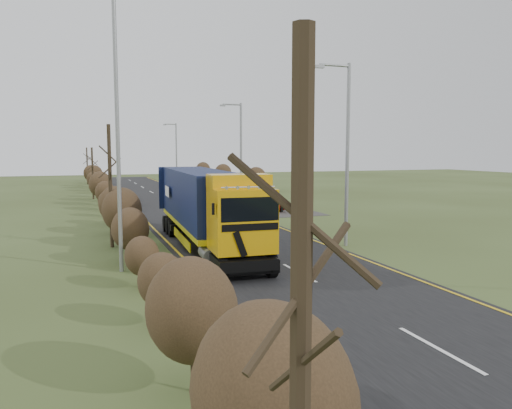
{
  "coord_description": "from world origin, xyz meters",
  "views": [
    {
      "loc": [
        -8.09,
        -21.38,
        4.8
      ],
      "look_at": [
        0.57,
        2.51,
        2.02
      ],
      "focal_mm": 35.0,
      "sensor_mm": 36.0,
      "label": 1
    }
  ],
  "objects_px": {
    "car_red_hatchback": "(267,203)",
    "streetlight_near": "(346,147)",
    "lorry": "(205,204)",
    "car_blue_sedan": "(255,198)",
    "speed_sign": "(252,190)"
  },
  "relations": [
    {
      "from": "car_red_hatchback",
      "to": "streetlight_near",
      "type": "distance_m",
      "value": 15.71
    },
    {
      "from": "car_red_hatchback",
      "to": "streetlight_near",
      "type": "height_order",
      "value": "streetlight_near"
    },
    {
      "from": "lorry",
      "to": "car_blue_sedan",
      "type": "relative_size",
      "value": 3.52
    },
    {
      "from": "streetlight_near",
      "to": "car_blue_sedan",
      "type": "bearing_deg",
      "value": 84.02
    },
    {
      "from": "lorry",
      "to": "speed_sign",
      "type": "relative_size",
      "value": 6.25
    },
    {
      "from": "car_red_hatchback",
      "to": "car_blue_sedan",
      "type": "relative_size",
      "value": 0.94
    },
    {
      "from": "lorry",
      "to": "streetlight_near",
      "type": "relative_size",
      "value": 1.56
    },
    {
      "from": "car_blue_sedan",
      "to": "speed_sign",
      "type": "distance_m",
      "value": 2.99
    },
    {
      "from": "lorry",
      "to": "streetlight_near",
      "type": "height_order",
      "value": "streetlight_near"
    },
    {
      "from": "car_red_hatchback",
      "to": "streetlight_near",
      "type": "relative_size",
      "value": 0.42
    },
    {
      "from": "car_blue_sedan",
      "to": "streetlight_near",
      "type": "distance_m",
      "value": 19.23
    },
    {
      "from": "lorry",
      "to": "car_blue_sedan",
      "type": "distance_m",
      "value": 19.03
    },
    {
      "from": "lorry",
      "to": "streetlight_near",
      "type": "bearing_deg",
      "value": -11.75
    },
    {
      "from": "car_red_hatchback",
      "to": "streetlight_near",
      "type": "xyz_separation_m",
      "value": [
        -1.64,
        -15.01,
        4.31
      ]
    },
    {
      "from": "streetlight_near",
      "to": "speed_sign",
      "type": "distance_m",
      "value": 16.4
    }
  ]
}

